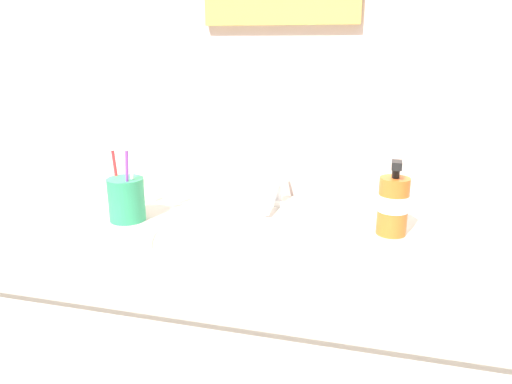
% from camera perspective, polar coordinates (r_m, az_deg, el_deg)
% --- Properties ---
extents(tiled_wall_back, '(2.37, 0.04, 2.40)m').
position_cam_1_polar(tiled_wall_back, '(1.27, 3.16, 14.10)').
color(tiled_wall_back, beige).
rests_on(tiled_wall_back, ground).
extents(sink_basin, '(0.46, 0.46, 0.11)m').
position_cam_1_polar(sink_basin, '(1.02, -0.43, -7.42)').
color(sink_basin, white).
rests_on(sink_basin, vanity_counter).
extents(faucet, '(0.02, 0.16, 0.09)m').
position_cam_1_polar(faucet, '(1.19, 2.22, 0.13)').
color(faucet, silver).
rests_on(faucet, sink_basin).
extents(toothbrush_cup, '(0.08, 0.08, 0.10)m').
position_cam_1_polar(toothbrush_cup, '(1.13, -15.10, -0.85)').
color(toothbrush_cup, '#2D9966').
rests_on(toothbrush_cup, vanity_counter).
extents(toothbrush_purple, '(0.03, 0.02, 0.19)m').
position_cam_1_polar(toothbrush_purple, '(1.09, -15.05, 1.92)').
color(toothbrush_purple, purple).
rests_on(toothbrush_purple, toothbrush_cup).
extents(toothbrush_red, '(0.03, 0.03, 0.17)m').
position_cam_1_polar(toothbrush_red, '(1.14, -16.29, 2.18)').
color(toothbrush_red, red).
rests_on(toothbrush_red, toothbrush_cup).
extents(toothbrush_white, '(0.03, 0.02, 0.21)m').
position_cam_1_polar(toothbrush_white, '(1.10, -14.48, 2.70)').
color(toothbrush_white, white).
rests_on(toothbrush_white, toothbrush_cup).
extents(soap_dispenser, '(0.06, 0.06, 0.16)m').
position_cam_1_polar(soap_dispenser, '(1.04, 15.94, -1.43)').
color(soap_dispenser, orange).
rests_on(soap_dispenser, vanity_counter).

